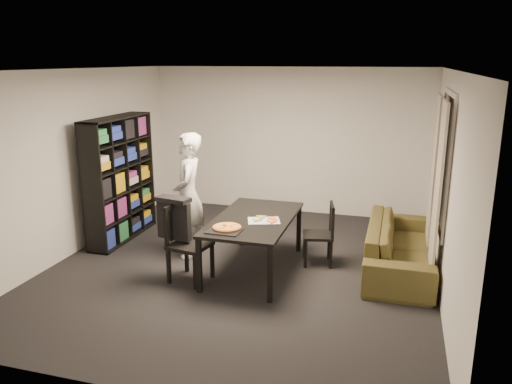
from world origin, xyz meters
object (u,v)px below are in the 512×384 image
(bookshelf, at_px, (120,179))
(chair_right, at_px, (324,230))
(person, at_px, (188,195))
(sofa, at_px, (400,246))
(dining_table, at_px, (254,222))
(baking_tray, at_px, (224,231))
(chair_left, at_px, (184,237))
(pepperoni_pizza, at_px, (227,227))

(bookshelf, distance_m, chair_right, 3.22)
(person, xyz_separation_m, sofa, (2.89, 0.33, -0.56))
(chair_right, bearing_deg, sofa, 84.25)
(dining_table, relative_size, baking_tray, 4.37)
(chair_right, xyz_separation_m, baking_tray, (-1.05, -1.08, 0.25))
(dining_table, height_order, person, person)
(bookshelf, relative_size, person, 1.08)
(dining_table, xyz_separation_m, chair_left, (-0.77, -0.52, -0.10))
(person, height_order, baking_tray, person)
(dining_table, xyz_separation_m, sofa, (1.86, 0.59, -0.35))
(dining_table, xyz_separation_m, baking_tray, (-0.19, -0.60, 0.07))
(person, bearing_deg, chair_right, 76.50)
(chair_left, xyz_separation_m, pepperoni_pizza, (0.59, -0.02, 0.19))
(chair_left, xyz_separation_m, person, (-0.26, 0.78, 0.31))
(baking_tray, distance_m, sofa, 2.41)
(bookshelf, relative_size, chair_left, 1.92)
(dining_table, distance_m, chair_left, 0.93)
(bookshelf, distance_m, person, 1.35)
(chair_right, xyz_separation_m, pepperoni_pizza, (-1.04, -1.01, 0.27))
(dining_table, bearing_deg, pepperoni_pizza, -109.04)
(chair_left, xyz_separation_m, sofa, (2.63, 1.11, -0.25))
(bookshelf, distance_m, pepperoni_pizza, 2.45)
(chair_right, bearing_deg, chair_left, -71.04)
(chair_right, relative_size, pepperoni_pizza, 2.44)
(dining_table, distance_m, pepperoni_pizza, 0.57)
(person, distance_m, baking_tray, 1.22)
(dining_table, relative_size, chair_left, 1.77)
(chair_right, bearing_deg, dining_table, -73.33)
(sofa, bearing_deg, dining_table, 107.69)
(chair_left, height_order, person, person)
(baking_tray, relative_size, sofa, 0.19)
(chair_left, relative_size, person, 0.56)
(person, bearing_deg, dining_table, 55.73)
(person, xyz_separation_m, baking_tray, (0.84, -0.87, -0.14))
(bookshelf, xyz_separation_m, chair_right, (3.19, -0.16, -0.46))
(baking_tray, xyz_separation_m, pepperoni_pizza, (0.01, 0.07, 0.02))
(person, bearing_deg, baking_tray, 24.43)
(chair_left, distance_m, sofa, 2.86)
(pepperoni_pizza, bearing_deg, bookshelf, 151.54)
(baking_tray, bearing_deg, chair_left, 171.68)
(pepperoni_pizza, bearing_deg, chair_left, 178.35)
(chair_right, bearing_deg, pepperoni_pizza, -58.28)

